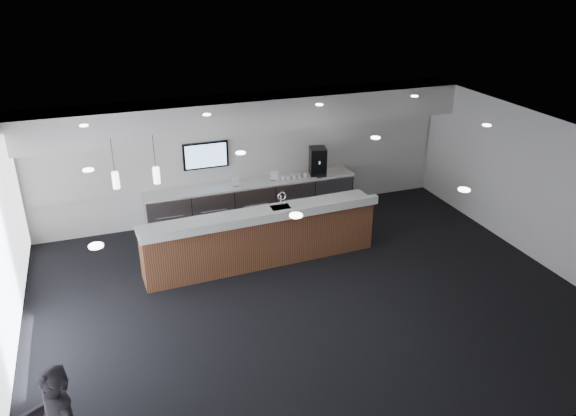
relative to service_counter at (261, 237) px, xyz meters
name	(u,v)px	position (x,y,z in m)	size (l,w,h in m)	color
ground	(308,297)	(0.41, -1.56, -0.58)	(10.00, 10.00, 0.00)	black
ceiling	(311,143)	(0.41, -1.56, 2.42)	(10.00, 8.00, 0.02)	black
back_wall	(247,156)	(0.41, 2.44, 0.92)	(10.00, 0.02, 3.00)	silver
right_wall	(537,189)	(5.41, -1.56, 0.92)	(0.02, 8.00, 3.00)	silver
soffit_bulkhead	(251,113)	(0.41, 1.99, 2.07)	(10.00, 0.90, 0.70)	silver
alcove_panel	(247,152)	(0.41, 2.41, 1.02)	(9.80, 0.06, 1.40)	silver
window_blinds_wall	(0,274)	(-4.55, -1.56, 0.92)	(0.04, 7.36, 2.55)	#A3B3C4
back_credenza	(252,201)	(0.41, 2.08, -0.10)	(5.06, 0.66, 0.95)	#92949A
wall_tv	(206,155)	(-0.59, 2.34, 1.07)	(1.05, 0.08, 0.62)	black
pendant_left	(161,187)	(-1.99, -0.76, 1.67)	(0.12, 0.12, 0.30)	#FFE7C6
pendant_right	(118,192)	(-2.69, -0.76, 1.67)	(0.12, 0.12, 0.30)	#FFE7C6
ceiling_can_lights	(311,145)	(0.41, -1.56, 2.39)	(7.00, 5.00, 0.02)	white
service_counter	(261,237)	(0.00, 0.00, 0.00)	(4.93, 1.04, 1.49)	#51271B
coffee_machine	(318,161)	(2.09, 2.07, 0.71)	(0.47, 0.55, 0.67)	black
info_sign_left	(236,182)	(0.00, 1.96, 0.49)	(0.17, 0.02, 0.24)	white
info_sign_right	(274,176)	(0.96, 2.02, 0.49)	(0.18, 0.02, 0.24)	white
cup_0	(305,175)	(1.72, 1.96, 0.42)	(0.11, 0.11, 0.10)	white
cup_1	(300,176)	(1.58, 1.96, 0.42)	(0.11, 0.11, 0.10)	white
cup_2	(294,177)	(1.44, 1.96, 0.42)	(0.11, 0.11, 0.10)	white
cup_3	(289,177)	(1.30, 1.96, 0.42)	(0.11, 0.11, 0.10)	white
cup_4	(283,178)	(1.16, 1.96, 0.42)	(0.11, 0.11, 0.10)	white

